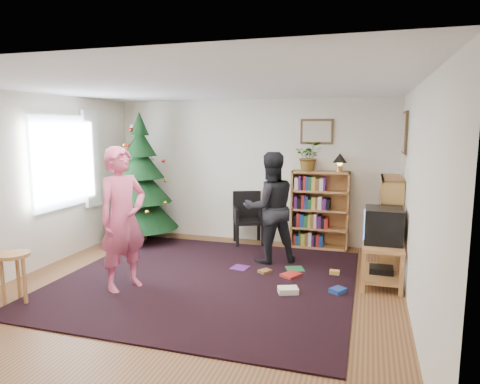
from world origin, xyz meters
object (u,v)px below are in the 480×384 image
(crt_tv, at_px, (383,225))
(person_standing, at_px, (123,219))
(picture_back, at_px, (317,132))
(table_lamp, at_px, (340,159))
(stool, at_px, (14,265))
(picture_right, at_px, (405,133))
(bookshelf_right, at_px, (390,220))
(tv_stand, at_px, (382,259))
(christmas_tree, at_px, (142,188))
(potted_plant, at_px, (309,156))
(person_by_chair, at_px, (270,208))
(bookshelf_back, at_px, (320,209))
(armchair, at_px, (250,216))

(crt_tv, bearing_deg, person_standing, -159.56)
(picture_back, distance_m, table_lamp, 0.61)
(stool, bearing_deg, picture_right, 32.74)
(bookshelf_right, bearing_deg, tv_stand, 172.36)
(bookshelf_right, bearing_deg, table_lamp, 55.42)
(crt_tv, bearing_deg, tv_stand, 0.00)
(picture_back, xyz_separation_m, stool, (-3.00, -3.50, -1.48))
(christmas_tree, relative_size, table_lamp, 7.52)
(stool, bearing_deg, person_standing, 38.79)
(picture_right, bearing_deg, potted_plant, 157.52)
(picture_right, bearing_deg, tv_stand, -106.70)
(picture_right, relative_size, person_by_chair, 0.36)
(christmas_tree, relative_size, bookshelf_back, 1.76)
(christmas_tree, bearing_deg, potted_plant, 9.69)
(armchair, bearing_deg, picture_right, -36.32)
(picture_right, height_order, stool, picture_right)
(christmas_tree, bearing_deg, table_lamp, 8.28)
(picture_right, distance_m, armchair, 2.89)
(picture_right, height_order, bookshelf_right, picture_right)
(table_lamp, bearing_deg, picture_back, 161.31)
(person_standing, height_order, person_by_chair, person_standing)
(crt_tv, xyz_separation_m, person_by_chair, (-1.59, 0.42, 0.06))
(tv_stand, height_order, table_lamp, table_lamp)
(picture_right, xyz_separation_m, person_standing, (-3.36, -2.01, -1.05))
(picture_right, xyz_separation_m, christmas_tree, (-4.30, 0.10, -1.00))
(armchair, relative_size, table_lamp, 2.96)
(picture_back, relative_size, crt_tv, 1.07)
(potted_plant, bearing_deg, christmas_tree, -170.31)
(stool, xyz_separation_m, potted_plant, (2.90, 3.37, 1.08))
(stool, bearing_deg, table_lamp, 44.76)
(bookshelf_right, relative_size, person_by_chair, 0.78)
(bookshelf_right, height_order, person_standing, person_standing)
(table_lamp, bearing_deg, christmas_tree, -171.72)
(potted_plant, distance_m, table_lamp, 0.50)
(bookshelf_back, height_order, bookshelf_right, same)
(christmas_tree, bearing_deg, person_standing, -66.06)
(stool, distance_m, potted_plant, 4.57)
(bookshelf_back, bearing_deg, table_lamp, 0.00)
(christmas_tree, xyz_separation_m, person_by_chair, (2.45, -0.53, -0.12))
(crt_tv, height_order, person_standing, person_standing)
(bookshelf_back, relative_size, stool, 2.15)
(picture_back, height_order, person_standing, picture_back)
(picture_right, xyz_separation_m, crt_tv, (-0.26, -0.85, -1.18))
(picture_right, height_order, person_standing, picture_right)
(bookshelf_back, distance_m, potted_plant, 0.90)
(picture_right, bearing_deg, table_lamp, 147.49)
(person_by_chair, xyz_separation_m, table_lamp, (0.92, 1.02, 0.67))
(christmas_tree, bearing_deg, picture_right, -1.33)
(picture_back, height_order, person_by_chair, picture_back)
(bookshelf_back, height_order, potted_plant, potted_plant)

